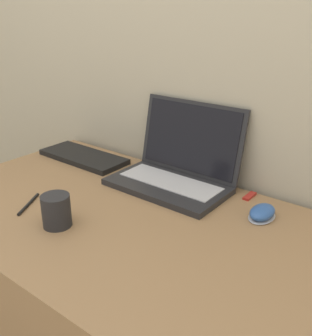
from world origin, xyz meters
The scene contains 8 objects.
wall_back centered at (0.00, 0.78, 1.25)m, with size 7.00×0.04×2.50m.
desk centered at (0.00, 0.37, 0.36)m, with size 1.41×0.74×0.71m.
laptop centered at (-0.07, 0.64, 0.78)m, with size 0.39×0.27×0.26m.
drink_cup centered at (-0.16, 0.21, 0.76)m, with size 0.08×0.08×0.09m.
computer_mouse centered at (0.26, 0.60, 0.73)m, with size 0.07×0.10×0.04m.
external_keyboard centered at (-0.49, 0.60, 0.72)m, with size 0.36×0.15×0.02m.
usb_stick centered at (0.17, 0.70, 0.72)m, with size 0.02×0.06×0.01m.
pen centered at (-0.33, 0.23, 0.72)m, with size 0.07×0.12×0.01m.
Camera 1 is at (0.63, -0.36, 1.27)m, focal length 42.00 mm.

